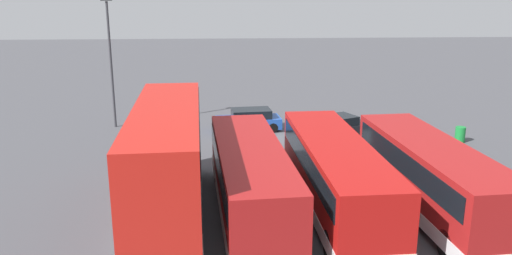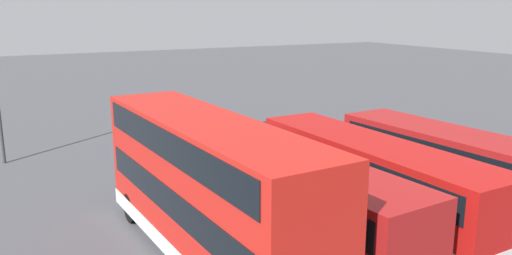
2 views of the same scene
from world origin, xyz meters
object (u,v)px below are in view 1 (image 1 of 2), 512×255
Objects in this scene: bus_single_deck_near_end at (431,175)px; car_hatchback_silver at (249,120)px; waste_bin_yellow at (460,134)px; car_small_green at (336,127)px; bus_single_deck_third at (250,178)px; bus_single_deck_second at (335,173)px; bus_double_decker_fourth at (168,160)px; lamp_post_tall at (110,53)px.

car_hatchback_silver is (6.80, -13.26, -0.92)m from bus_single_deck_near_end.
car_small_green is at bearing -9.83° from waste_bin_yellow.
bus_single_deck_third is (7.41, -0.17, 0.00)m from bus_single_deck_near_end.
bus_single_deck_second is 13.09m from car_hatchback_silver.
bus_double_decker_fourth is 14.35m from car_small_green.
car_hatchback_silver is (-0.61, -13.08, -0.92)m from bus_single_deck_third.
bus_double_decker_fourth is (3.27, 0.01, 0.83)m from bus_single_deck_third.
car_small_green reaches higher than waste_bin_yellow.
bus_single_deck_third is 2.46× the size of car_hatchback_silver.
bus_double_decker_fourth reaches higher than car_small_green.
bus_single_deck_near_end is 14.93m from car_hatchback_silver.
lamp_post_tall is at bearing -42.96° from bus_single_deck_near_end.
bus_single_deck_third reaches higher than car_hatchback_silver.
waste_bin_yellow is (-12.72, 3.52, -0.22)m from car_hatchback_silver.
car_hatchback_silver is 10.10m from lamp_post_tall.
waste_bin_yellow is at bearing -136.77° from bus_single_deck_second.
car_hatchback_silver is 13.20m from waste_bin_yellow.
bus_single_deck_second is 2.40× the size of car_small_green.
car_hatchback_silver reaches higher than waste_bin_yellow.
bus_single_deck_third is at bearing 87.35° from car_hatchback_silver.
bus_double_decker_fourth is at bearing 73.51° from car_hatchback_silver.
lamp_post_tall is at bearing -70.54° from bus_double_decker_fourth.
bus_single_deck_near_end is 21.89m from lamp_post_tall.
bus_single_deck_third is at bearing -179.84° from bus_double_decker_fourth.
bus_single_deck_second is at bearing -176.89° from bus_double_decker_fourth.
lamp_post_tall reaches higher than waste_bin_yellow.
bus_single_deck_second is at bearing 102.97° from car_hatchback_silver.
bus_single_deck_second is 18.88m from lamp_post_tall.
bus_single_deck_near_end is 7.41m from bus_single_deck_third.
bus_single_deck_third reaches higher than waste_bin_yellow.
bus_single_deck_third is 11.36× the size of waste_bin_yellow.
waste_bin_yellow is (-7.38, 1.28, -0.23)m from car_small_green.
lamp_post_tall reaches higher than car_hatchback_silver.
bus_single_deck_second is 13.49m from waste_bin_yellow.
lamp_post_tall is (15.83, -14.75, 3.36)m from bus_single_deck_near_end.
car_hatchback_silver is at bearing -15.46° from waste_bin_yellow.
bus_single_deck_near_end is 0.94× the size of bus_double_decker_fourth.
bus_single_deck_third is 16.45m from waste_bin_yellow.
car_small_green is at bearing -130.36° from bus_double_decker_fourth.
car_small_green is 7.49m from waste_bin_yellow.
car_small_green is 15.46m from lamp_post_tall.
bus_single_deck_second and bus_single_deck_third have the same top height.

